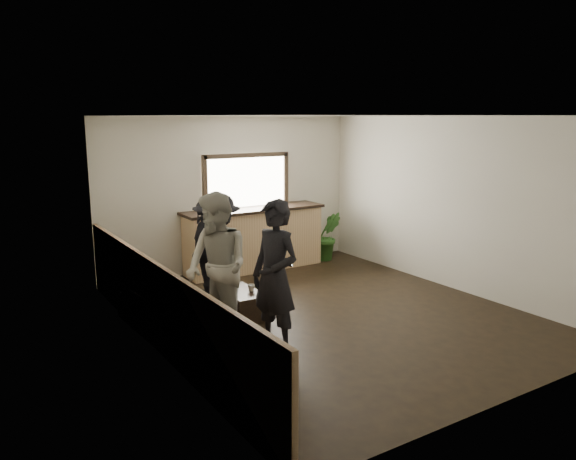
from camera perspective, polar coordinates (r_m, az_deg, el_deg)
ground at (r=8.18m, az=3.96°, el=-8.50°), size 5.00×6.00×0.01m
room_shell at (r=7.39m, az=-0.49°, el=1.17°), size 5.01×6.01×2.80m
bar_counter at (r=10.35m, az=-3.51°, el=-0.53°), size 2.70×0.68×2.13m
sofa at (r=7.57m, az=-11.91°, el=-8.12°), size 0.85×1.98×0.57m
coffee_table at (r=8.07m, az=-4.77°, el=-7.41°), size 0.46×0.82×0.36m
cup_a at (r=8.05m, az=-6.20°, el=-5.77°), size 0.15×0.15×0.10m
cup_b at (r=7.98m, az=-3.75°, el=-5.88°), size 0.14×0.14×0.10m
potted_plant at (r=11.06m, az=4.03°, el=-0.61°), size 0.64×0.58×0.96m
person_a at (r=6.66m, az=-1.32°, el=-4.80°), size 0.60×0.76×1.85m
person_b at (r=7.08m, az=-7.22°, el=-3.79°), size 0.83×1.00×1.88m
person_c at (r=7.97m, az=-7.18°, el=-2.46°), size 1.06×1.31×1.77m
person_d at (r=8.70m, az=-8.32°, el=-2.00°), size 0.92×0.91×1.56m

